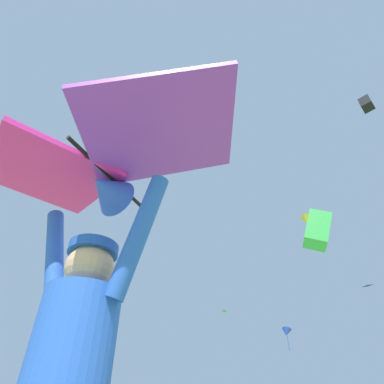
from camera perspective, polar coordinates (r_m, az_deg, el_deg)
The scene contains 8 objects.
held_stunt_kite at distance 1.95m, azimuth -15.54°, elevation 4.80°, with size 1.77×1.10×0.40m.
distant_kite_blue_mid_left at distance 29.33m, azimuth 16.30°, elevation -22.62°, with size 0.94×0.96×1.80m.
distant_kite_green_mid_right at distance 12.01m, azimuth 21.18°, elevation -6.28°, with size 1.16×0.81×1.37m.
distant_kite_magenta_overhead_distant at distance 23.41m, azimuth -21.59°, elevation 3.54°, with size 0.70×0.66×0.96m.
distant_kite_black_low_right at distance 26.99m, azimuth 28.46°, elevation -14.24°, with size 0.80×0.80×0.26m.
distant_kite_green_low_left at distance 34.44m, azimuth 5.72°, elevation -20.08°, with size 0.55×0.54×0.14m.
distant_kite_yellow_high_left at distance 34.27m, azimuth 19.50°, elevation -4.74°, with size 1.61×1.57×2.53m.
distant_kite_black_far_center at distance 24.16m, azimuth 28.33°, elevation 13.48°, with size 0.98×1.07×1.16m.
Camera 1 is at (0.81, -1.32, 0.82)m, focal length 30.31 mm.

